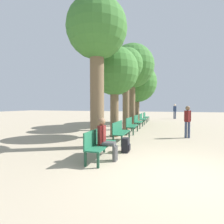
# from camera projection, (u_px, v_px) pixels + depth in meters

# --- Properties ---
(ground_plane) EXTENTS (80.00, 80.00, 0.00)m
(ground_plane) POSITION_uv_depth(u_px,v_px,m) (178.00, 175.00, 4.12)
(ground_plane) COLOR tan
(bench_row_0) EXTENTS (0.45, 1.58, 0.91)m
(bench_row_0) POSITION_uv_depth(u_px,v_px,m) (99.00, 142.00, 5.35)
(bench_row_0) COLOR #1E6042
(bench_row_0) RESTS_ON ground_plane
(bench_row_1) EXTENTS (0.45, 1.58, 0.91)m
(bench_row_1) POSITION_uv_depth(u_px,v_px,m) (120.00, 130.00, 7.82)
(bench_row_1) COLOR #1E6042
(bench_row_1) RESTS_ON ground_plane
(bench_row_2) EXTENTS (0.45, 1.58, 0.91)m
(bench_row_2) POSITION_uv_depth(u_px,v_px,m) (131.00, 124.00, 10.29)
(bench_row_2) COLOR #1E6042
(bench_row_2) RESTS_ON ground_plane
(bench_row_3) EXTENTS (0.45, 1.58, 0.91)m
(bench_row_3) POSITION_uv_depth(u_px,v_px,m) (138.00, 121.00, 12.76)
(bench_row_3) COLOR #1E6042
(bench_row_3) RESTS_ON ground_plane
(bench_row_4) EXTENTS (0.45, 1.58, 0.91)m
(bench_row_4) POSITION_uv_depth(u_px,v_px,m) (142.00, 118.00, 15.23)
(bench_row_4) COLOR #1E6042
(bench_row_4) RESTS_ON ground_plane
(bench_row_5) EXTENTS (0.45, 1.58, 0.91)m
(bench_row_5) POSITION_uv_depth(u_px,v_px,m) (145.00, 116.00, 17.70)
(bench_row_5) COLOR #1E6042
(bench_row_5) RESTS_ON ground_plane
(tree_row_0) EXTENTS (2.34, 2.34, 5.77)m
(tree_row_0) POSITION_uv_depth(u_px,v_px,m) (97.00, 34.00, 6.69)
(tree_row_0) COLOR brown
(tree_row_0) RESTS_ON ground_plane
(tree_row_1) EXTENTS (2.50, 2.50, 4.67)m
(tree_row_1) POSITION_uv_depth(u_px,v_px,m) (114.00, 72.00, 9.03)
(tree_row_1) COLOR brown
(tree_row_1) RESTS_ON ground_plane
(tree_row_2) EXTENTS (2.24, 2.24, 5.47)m
(tree_row_2) POSITION_uv_depth(u_px,v_px,m) (126.00, 67.00, 11.62)
(tree_row_2) COLOR brown
(tree_row_2) RESTS_ON ground_plane
(tree_row_3) EXTENTS (3.44, 3.44, 6.46)m
(tree_row_3) POSITION_uv_depth(u_px,v_px,m) (132.00, 67.00, 13.77)
(tree_row_3) COLOR brown
(tree_row_3) RESTS_ON ground_plane
(tree_row_4) EXTENTS (3.60, 3.60, 5.53)m
(tree_row_4) POSITION_uv_depth(u_px,v_px,m) (137.00, 83.00, 16.14)
(tree_row_4) COLOR brown
(tree_row_4) RESTS_ON ground_plane
(person_seated) EXTENTS (0.60, 0.34, 1.27)m
(person_seated) POSITION_uv_depth(u_px,v_px,m) (105.00, 138.00, 5.24)
(person_seated) COLOR #4C4C4C
(person_seated) RESTS_ON ground_plane
(backpack) EXTENTS (0.27, 0.36, 0.49)m
(backpack) POSITION_uv_depth(u_px,v_px,m) (126.00, 145.00, 6.14)
(backpack) COLOR black
(backpack) RESTS_ON ground_plane
(pedestrian_near) EXTENTS (0.33, 0.28, 1.61)m
(pedestrian_near) POSITION_uv_depth(u_px,v_px,m) (188.00, 120.00, 8.75)
(pedestrian_near) COLOR #384260
(pedestrian_near) RESTS_ON ground_plane
(pedestrian_mid) EXTENTS (0.36, 0.30, 1.76)m
(pedestrian_mid) POSITION_uv_depth(u_px,v_px,m) (175.00, 110.00, 20.79)
(pedestrian_mid) COLOR #384260
(pedestrian_mid) RESTS_ON ground_plane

